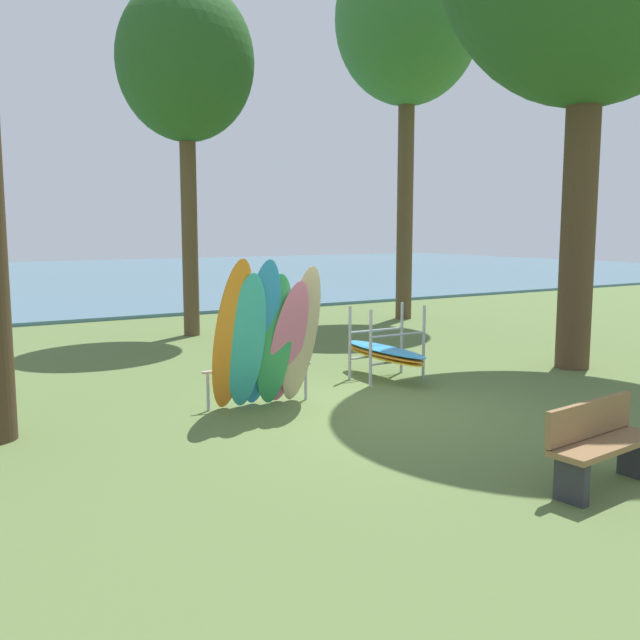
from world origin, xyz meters
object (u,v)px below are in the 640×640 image
board_storage_rack (385,352)px  park_bench (600,443)px  tree_mid_behind (408,22)px  leaning_board_pile (267,339)px  tree_far_left_back (186,64)px

board_storage_rack → park_bench: board_storage_rack is taller
tree_mid_behind → leaning_board_pile: size_ratio=4.81×
board_storage_rack → park_bench: (-1.18, -5.10, -0.02)m
park_bench → tree_mid_behind: bearing=60.2°
tree_far_left_back → park_bench: bearing=-91.0°
leaning_board_pile → board_storage_rack: (2.61, 0.75, -0.53)m
tree_mid_behind → tree_far_left_back: bearing=178.7°
board_storage_rack → tree_far_left_back: bearing=98.8°
tree_mid_behind → board_storage_rack: tree_mid_behind is taller
tree_far_left_back → board_storage_rack: 8.64m
tree_far_left_back → leaning_board_pile: size_ratio=3.75×
tree_far_left_back → leaning_board_pile: bearing=-102.9°
leaning_board_pile → tree_mid_behind: bearing=41.4°
tree_far_left_back → board_storage_rack: tree_far_left_back is taller
tree_far_left_back → tree_mid_behind: bearing=-1.3°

